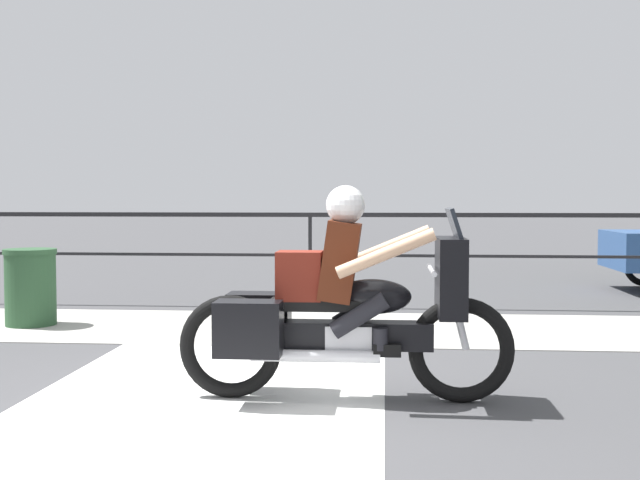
{
  "coord_description": "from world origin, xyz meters",
  "views": [
    {
      "loc": [
        1.03,
        -5.74,
        1.51
      ],
      "look_at": [
        0.48,
        0.96,
        1.15
      ],
      "focal_mm": 45.0,
      "sensor_mm": 36.0,
      "label": 1
    }
  ],
  "objects": [
    {
      "name": "fence_railing",
      "position": [
        0.0,
        5.17,
        1.02
      ],
      "size": [
        36.0,
        0.05,
        1.3
      ],
      "color": "black",
      "rests_on": "ground"
    },
    {
      "name": "crosswalk_band",
      "position": [
        -0.31,
        -0.2,
        0.0
      ],
      "size": [
        2.67,
        6.0,
        0.01
      ],
      "primitive_type": "cube",
      "color": "silver",
      "rests_on": "ground"
    },
    {
      "name": "sidewalk_band",
      "position": [
        0.0,
        3.4,
        0.01
      ],
      "size": [
        44.0,
        2.4,
        0.01
      ],
      "primitive_type": "cube",
      "color": "#A8A59E",
      "rests_on": "ground"
    },
    {
      "name": "ground_plane",
      "position": [
        0.0,
        0.0,
        0.0
      ],
      "size": [
        120.0,
        120.0,
        0.0
      ],
      "primitive_type": "plane",
      "color": "#424244"
    },
    {
      "name": "motorcycle",
      "position": [
        0.71,
        0.15,
        0.7
      ],
      "size": [
        2.5,
        0.76,
        1.6
      ],
      "rotation": [
        0.0,
        0.0,
        -0.01
      ],
      "color": "black",
      "rests_on": "ground"
    },
    {
      "name": "trash_bin",
      "position": [
        -3.12,
        3.3,
        0.46
      ],
      "size": [
        0.61,
        0.61,
        0.9
      ],
      "color": "#284C2D",
      "rests_on": "ground"
    }
  ]
}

